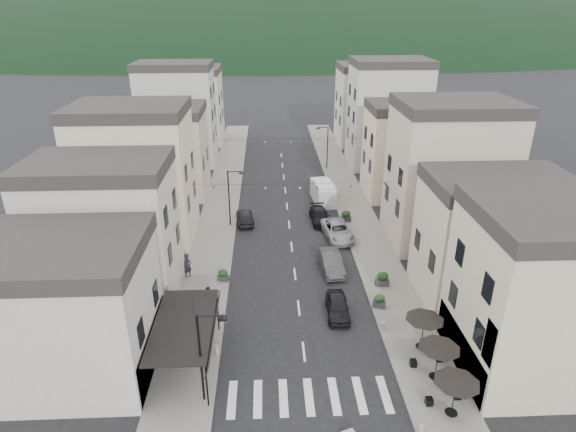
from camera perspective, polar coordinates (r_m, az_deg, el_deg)
The scene contains 29 objects.
ground at distance 28.80m, azimuth 2.87°, elevation -23.41°, with size 700.00×700.00×0.00m, color black.
sidewalk_left at distance 55.81m, azimuth -7.88°, elevation 1.49°, with size 4.00×76.00×0.12m, color slate.
sidewalk_right at distance 56.41m, azimuth 7.48°, elevation 1.76°, with size 4.00×76.00×0.12m, color slate.
hill_backdrop at distance 320.11m, azimuth -2.39°, elevation 20.13°, with size 640.00×360.00×70.00m, color black.
boutique_building at distance 32.65m, azimuth -26.65°, elevation -10.67°, with size 12.00×8.00×8.00m, color #B0ACA1.
bistro_building at distance 32.99m, azimuth 28.62°, elevation -8.68°, with size 10.00×8.00×10.00m, color #B9B293.
boutique_awning at distance 30.76m, azimuth -11.82°, elevation -12.58°, with size 3.77×7.50×3.28m.
buildings_row_left at distance 60.36m, azimuth -14.47°, elevation 8.76°, with size 10.20×54.16×14.00m.
buildings_row_right at distance 60.29m, azimuth 13.71°, elevation 9.01°, with size 10.20×54.16×14.50m.
cafe_terrace at distance 30.74m, azimuth 17.42°, elevation -15.10°, with size 2.50×8.10×2.53m.
streetlamp_left_near at distance 27.86m, azimuth -9.83°, elevation -15.31°, with size 1.70×0.56×6.00m.
streetlamp_left_far at distance 48.78m, azimuth -6.71°, elevation 2.79°, with size 1.70×0.56×6.00m.
streetlamp_right_far at distance 66.25m, azimuth 4.47°, elevation 8.58°, with size 1.70×0.56×6.00m.
bollards at distance 32.48m, azimuth 1.96°, elevation -15.77°, with size 11.66×10.26×0.60m.
bunting_near at distance 44.26m, azimuth 0.40°, elevation 3.43°, with size 19.00×0.28×0.62m.
bunting_far at distance 59.50m, azimuth -0.42°, elevation 8.83°, with size 19.00×0.28×0.62m.
parked_car_a at distance 36.21m, azimuth 5.90°, elevation -10.64°, with size 1.62×4.03×1.37m, color black.
parked_car_b at distance 41.65m, azimuth 5.14°, elevation -5.48°, with size 1.63×4.67×1.54m, color #353638.
parked_car_c at distance 47.35m, azimuth 5.90°, elevation -1.74°, with size 2.49×5.40×1.50m, color #96989E.
parked_car_d at distance 50.58m, azimuth 3.80°, elevation -0.02°, with size 1.88×4.62×1.34m, color black.
parked_car_e at distance 50.43m, azimuth -5.12°, elevation -0.08°, with size 1.69×4.19×1.43m, color black.
delivery_van at distance 55.61m, azimuth 4.18°, elevation 2.85°, with size 2.57×5.34×2.47m.
pedestrian_a at distance 41.08m, azimuth -11.83°, elevation -5.88°, with size 0.71×0.46×1.94m, color black.
pedestrian_b at distance 37.04m, azimuth -9.35°, elevation -9.46°, with size 0.83×0.64×1.70m, color #261F29.
planter_la at distance 36.25m, azimuth -11.99°, elevation -11.08°, with size 1.04×0.59×1.16m.
planter_lb at distance 40.30m, azimuth -7.71°, elevation -6.96°, with size 1.01×0.74×1.02m.
planter_ra at distance 40.01m, azimuth 11.12°, elevation -7.33°, with size 1.10×0.64×1.20m.
planter_rb at distance 37.36m, azimuth 10.76°, elevation -9.87°, with size 1.06×0.77×1.07m.
planter_rc at distance 50.82m, azimuth 6.89°, elevation 0.00°, with size 1.10×0.67×1.19m.
Camera 1 is at (-2.22, -19.40, 21.17)m, focal length 30.00 mm.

